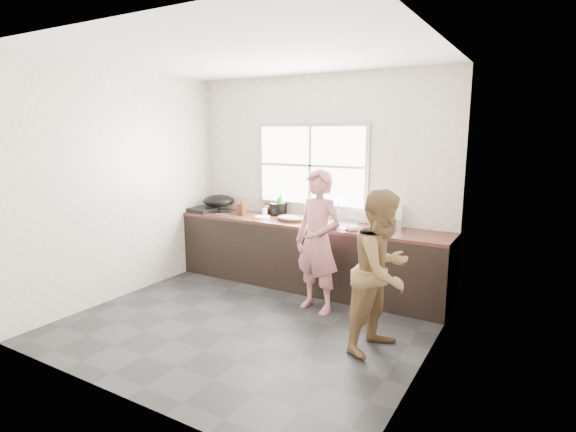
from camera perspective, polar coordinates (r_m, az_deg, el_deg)
The scene contains 30 objects.
floor at distance 4.90m, azimuth -4.99°, elevation -13.35°, with size 3.60×3.20×0.01m, color #262628.
ceiling at distance 4.53m, azimuth -5.58°, elevation 19.74°, with size 3.60×3.20×0.01m, color silver.
wall_back at distance 5.89m, azimuth 3.87°, elevation 4.45°, with size 3.60×0.01×2.70m, color beige.
wall_left at distance 5.76m, azimuth -20.08°, elevation 3.68°, with size 0.01×3.20×2.70m, color beige.
wall_right at distance 3.78m, azimuth 17.60°, elevation 0.46°, with size 0.01×3.20×2.70m, color beige.
wall_front at distance 3.37m, azimuth -21.33°, elevation -0.97°, with size 3.60×0.01×2.70m, color silver.
cabinet at distance 5.80m, azimuth 2.35°, elevation -5.12°, with size 3.60×0.62×0.82m, color black.
countertop at distance 5.69m, azimuth 2.39°, elevation -0.95°, with size 3.60×0.64×0.04m, color #3B1D18.
sink at distance 5.54m, azimuth 5.59°, elevation -1.06°, with size 0.55×0.45×0.02m, color silver.
faucet at distance 5.69m, azimuth 6.46°, elevation 0.72°, with size 0.02×0.02×0.30m, color silver.
window_frame at distance 5.91m, azimuth 2.95°, elevation 6.42°, with size 1.60×0.05×1.10m, color #9EA0A5.
window_glazing at distance 5.88m, azimuth 2.84°, elevation 6.41°, with size 1.50×0.01×1.00m, color white.
woman at distance 4.97m, azimuth 3.82°, elevation -3.85°, with size 0.54×0.36×1.49m, color #C2747C.
person_side at distance 4.17m, azimuth 11.92°, elevation -6.90°, with size 0.73×0.56×1.49m, color brown.
cutting_board at distance 5.81m, azimuth 0.79°, elevation -0.29°, with size 0.43×0.43×0.04m, color black.
cleaver at distance 5.73m, azimuth 0.23°, elevation -0.23°, with size 0.20×0.10×0.01m, color silver.
bowl_mince at distance 5.75m, azimuth 0.22°, elevation -0.36°, with size 0.21×0.21×0.05m, color silver.
bowl_crabs at distance 5.31m, azimuth 5.48°, elevation -1.30°, with size 0.18×0.18×0.06m, color white.
bowl_held at distance 5.25m, azimuth 8.10°, elevation -1.46°, with size 0.20×0.20×0.06m, color white.
black_pot at distance 6.15m, azimuth -1.23°, elevation 0.89°, with size 0.23×0.23×0.16m, color black.
plate_food at distance 5.99m, azimuth -3.31°, elevation -0.10°, with size 0.21×0.21×0.02m, color white.
bottle_green at distance 6.11m, azimuth -0.96°, elevation 1.65°, with size 0.13×0.13×0.34m, color green.
bottle_brown_tall at distance 6.18m, azimuth -5.86°, elevation 1.10°, with size 0.09×0.09×0.21m, color #411D10.
bottle_brown_short at distance 6.25m, azimuth -2.78°, elevation 1.01°, with size 0.12×0.12×0.16m, color #3E240F.
glass_jar at distance 6.10m, azimuth -2.96°, elevation 0.50°, with size 0.07×0.07×0.10m, color white.
burner at distance 6.55m, azimuth -10.82°, elevation 0.82°, with size 0.36×0.36×0.05m, color black.
wok at distance 6.53m, azimuth -8.78°, elevation 1.92°, with size 0.45×0.45×0.17m, color black.
dish_rack at distance 5.49m, azimuth 12.23°, elevation 0.04°, with size 0.36×0.25×0.27m, color silver.
pot_lid_left at distance 6.40m, azimuth -8.21°, elevation 0.49°, with size 0.28×0.28×0.01m, color silver.
pot_lid_right at distance 6.32m, azimuth -7.55°, elevation 0.37°, with size 0.24×0.24×0.01m, color silver.
Camera 1 is at (2.61, -3.64, 1.99)m, focal length 28.00 mm.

